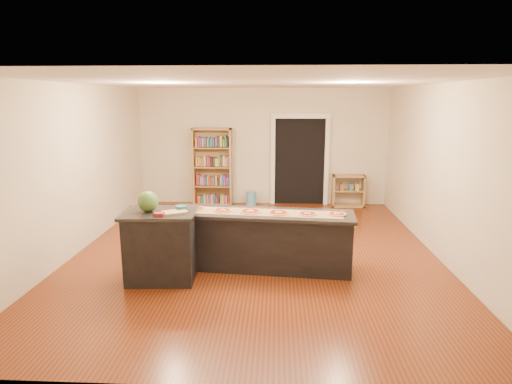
{
  "coord_description": "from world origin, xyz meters",
  "views": [
    {
      "loc": [
        0.35,
        -6.88,
        2.55
      ],
      "look_at": [
        0.0,
        0.2,
        1.0
      ],
      "focal_mm": 30.0,
      "sensor_mm": 36.0,
      "label": 1
    }
  ],
  "objects_px": {
    "kitchen_island": "(264,240)",
    "low_shelf": "(348,191)",
    "bookshelf": "(213,167)",
    "waste_bin": "(251,199)",
    "watermelon": "(148,201)",
    "side_counter": "(161,246)"
  },
  "relations": [
    {
      "from": "waste_bin",
      "to": "bookshelf",
      "type": "bearing_deg",
      "value": 174.73
    },
    {
      "from": "kitchen_island",
      "to": "watermelon",
      "type": "height_order",
      "value": "watermelon"
    },
    {
      "from": "bookshelf",
      "to": "low_shelf",
      "type": "xyz_separation_m",
      "value": [
        3.28,
        0.0,
        -0.55
      ]
    },
    {
      "from": "waste_bin",
      "to": "watermelon",
      "type": "height_order",
      "value": "watermelon"
    },
    {
      "from": "side_counter",
      "to": "low_shelf",
      "type": "distance_m",
      "value": 5.6
    },
    {
      "from": "bookshelf",
      "to": "low_shelf",
      "type": "height_order",
      "value": "bookshelf"
    },
    {
      "from": "watermelon",
      "to": "low_shelf",
      "type": "bearing_deg",
      "value": 51.81
    },
    {
      "from": "kitchen_island",
      "to": "bookshelf",
      "type": "height_order",
      "value": "bookshelf"
    },
    {
      "from": "low_shelf",
      "to": "watermelon",
      "type": "relative_size",
      "value": 2.66
    },
    {
      "from": "kitchen_island",
      "to": "low_shelf",
      "type": "bearing_deg",
      "value": 69.68
    },
    {
      "from": "kitchen_island",
      "to": "bookshelf",
      "type": "bearing_deg",
      "value": 114.49
    },
    {
      "from": "kitchen_island",
      "to": "waste_bin",
      "type": "height_order",
      "value": "kitchen_island"
    },
    {
      "from": "side_counter",
      "to": "watermelon",
      "type": "relative_size",
      "value": 3.54
    },
    {
      "from": "bookshelf",
      "to": "waste_bin",
      "type": "bearing_deg",
      "value": -5.27
    },
    {
      "from": "side_counter",
      "to": "bookshelf",
      "type": "height_order",
      "value": "bookshelf"
    },
    {
      "from": "low_shelf",
      "to": "waste_bin",
      "type": "xyz_separation_m",
      "value": [
        -2.34,
        -0.09,
        -0.21
      ]
    },
    {
      "from": "waste_bin",
      "to": "watermelon",
      "type": "xyz_separation_m",
      "value": [
        -1.17,
        -4.37,
        0.97
      ]
    },
    {
      "from": "side_counter",
      "to": "low_shelf",
      "type": "xyz_separation_m",
      "value": [
        3.36,
        4.47,
        -0.13
      ]
    },
    {
      "from": "waste_bin",
      "to": "watermelon",
      "type": "distance_m",
      "value": 4.63
    },
    {
      "from": "kitchen_island",
      "to": "waste_bin",
      "type": "xyz_separation_m",
      "value": [
        -0.44,
        3.87,
        -0.27
      ]
    },
    {
      "from": "low_shelf",
      "to": "kitchen_island",
      "type": "bearing_deg",
      "value": -115.59
    },
    {
      "from": "low_shelf",
      "to": "waste_bin",
      "type": "bearing_deg",
      "value": -177.83
    }
  ]
}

